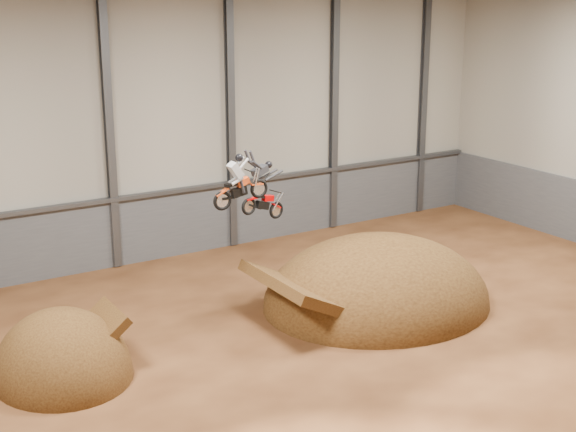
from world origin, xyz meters
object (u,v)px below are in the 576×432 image
object	(u,v)px
landing_ramp	(377,304)
fmx_rider_b	(261,186)
fmx_rider_a	(242,177)
takeoff_ramp	(64,375)

from	to	relation	value
landing_ramp	fmx_rider_b	xyz separation A→B (m)	(-5.15, 1.40, 5.80)
fmx_rider_a	fmx_rider_b	world-z (taller)	fmx_rider_a
takeoff_ramp	fmx_rider_b	xyz separation A→B (m)	(8.90, 0.86, 5.80)
landing_ramp	fmx_rider_b	size ratio (longest dim) A/B	3.47
takeoff_ramp	fmx_rider_a	distance (m)	9.93
fmx_rider_b	fmx_rider_a	bearing A→B (deg)	-152.89
takeoff_ramp	fmx_rider_b	distance (m)	10.66
takeoff_ramp	landing_ramp	distance (m)	14.06
landing_ramp	fmx_rider_b	distance (m)	7.89
fmx_rider_a	takeoff_ramp	bearing A→B (deg)	177.57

